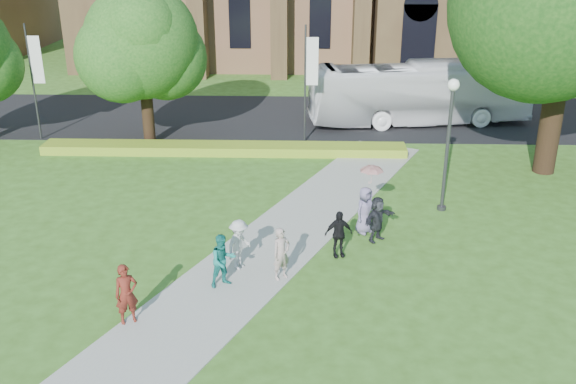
{
  "coord_description": "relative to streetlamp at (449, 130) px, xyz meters",
  "views": [
    {
      "loc": [
        2.13,
        -16.98,
        10.28
      ],
      "look_at": [
        1.47,
        4.24,
        1.6
      ],
      "focal_mm": 40.0,
      "sensor_mm": 36.0,
      "label": 1
    }
  ],
  "objects": [
    {
      "name": "ground",
      "position": [
        -7.5,
        -6.5,
        -3.3
      ],
      "size": [
        160.0,
        160.0,
        0.0
      ],
      "primitive_type": "plane",
      "color": "#3A601C",
      "rests_on": "ground"
    },
    {
      "name": "road",
      "position": [
        -7.5,
        13.5,
        -3.29
      ],
      "size": [
        160.0,
        10.0,
        0.02
      ],
      "primitive_type": "cube",
      "color": "black",
      "rests_on": "ground"
    },
    {
      "name": "footpath",
      "position": [
        -7.5,
        -5.5,
        -3.28
      ],
      "size": [
        15.58,
        28.54,
        0.04
      ],
      "primitive_type": "cube",
      "rotation": [
        0.0,
        0.0,
        -0.44
      ],
      "color": "#B2B2A8",
      "rests_on": "ground"
    },
    {
      "name": "flower_hedge",
      "position": [
        -9.5,
        6.7,
        -3.07
      ],
      "size": [
        18.0,
        1.4,
        0.45
      ],
      "primitive_type": "cube",
      "color": "gold",
      "rests_on": "ground"
    },
    {
      "name": "streetlamp",
      "position": [
        0.0,
        0.0,
        0.0
      ],
      "size": [
        0.44,
        0.44,
        5.24
      ],
      "color": "#38383D",
      "rests_on": "ground"
    },
    {
      "name": "street_tree_1",
      "position": [
        -13.5,
        8.0,
        1.93
      ],
      "size": [
        5.6,
        5.6,
        8.05
      ],
      "color": "#332114",
      "rests_on": "ground"
    },
    {
      "name": "banner_pole_0",
      "position": [
        -5.39,
        8.7,
        0.09
      ],
      "size": [
        0.7,
        0.1,
        6.0
      ],
      "color": "#38383D",
      "rests_on": "ground"
    },
    {
      "name": "banner_pole_1",
      "position": [
        -19.39,
        8.7,
        0.09
      ],
      "size": [
        0.7,
        0.1,
        6.0
      ],
      "color": "#38383D",
      "rests_on": "ground"
    },
    {
      "name": "tour_coach",
      "position": [
        0.92,
        12.36,
        -1.54
      ],
      "size": [
        12.72,
        4.71,
        3.46
      ],
      "primitive_type": "imported",
      "rotation": [
        0.0,
        0.0,
        1.72
      ],
      "color": "silver",
      "rests_on": "road"
    },
    {
      "name": "pedestrian_0",
      "position": [
        -10.33,
        -8.25,
        -2.36
      ],
      "size": [
        0.78,
        0.68,
        1.78
      ],
      "primitive_type": "imported",
      "rotation": [
        0.0,
        0.0,
        0.5
      ],
      "color": "maroon",
      "rests_on": "footpath"
    },
    {
      "name": "pedestrian_1",
      "position": [
        -7.9,
        -6.17,
        -2.39
      ],
      "size": [
        1.06,
        1.0,
        1.72
      ],
      "primitive_type": "imported",
      "rotation": [
        0.0,
        0.0,
        0.56
      ],
      "color": "#17776E",
      "rests_on": "footpath"
    },
    {
      "name": "pedestrian_2",
      "position": [
        -7.52,
        -5.03,
        -2.41
      ],
      "size": [
        1.09,
        1.26,
        1.69
      ],
      "primitive_type": "imported",
      "rotation": [
        0.0,
        0.0,
        1.04
      ],
      "color": "#BABABA",
      "rests_on": "footpath"
    },
    {
      "name": "pedestrian_3",
      "position": [
        -4.28,
        -4.11,
        -2.43
      ],
      "size": [
        1.04,
        0.65,
        1.64
      ],
      "primitive_type": "imported",
      "rotation": [
        0.0,
        0.0,
        0.28
      ],
      "color": "black",
      "rests_on": "footpath"
    },
    {
      "name": "pedestrian_4",
      "position": [
        -3.25,
        -2.24,
        -2.38
      ],
      "size": [
        1.0,
        1.0,
        1.75
      ],
      "primitive_type": "imported",
      "rotation": [
        0.0,
        0.0,
        0.79
      ],
      "color": "slate",
      "rests_on": "footpath"
    },
    {
      "name": "pedestrian_5",
      "position": [
        -2.86,
        -2.88,
        -2.43
      ],
      "size": [
        1.43,
        1.43,
        1.65
      ],
      "primitive_type": "imported",
      "rotation": [
        0.0,
        0.0,
        0.78
      ],
      "color": "#25262C",
      "rests_on": "footpath"
    },
    {
      "name": "pedestrian_6",
      "position": [
        -6.13,
        -5.66,
        -2.39
      ],
      "size": [
        0.75,
        0.72,
        1.72
      ],
      "primitive_type": "imported",
      "rotation": [
        0.0,
        0.0,
        0.69
      ],
      "color": "#A28D87",
      "rests_on": "footpath"
    },
    {
      "name": "parasol",
      "position": [
        -3.07,
        -2.14,
        -1.14
      ],
      "size": [
        0.83,
        0.83,
        0.71
      ],
      "primitive_type": "imported",
      "rotation": [
        0.0,
        0.0,
        0.02
      ],
      "color": "#E8A4A4",
      "rests_on": "pedestrian_4"
    }
  ]
}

